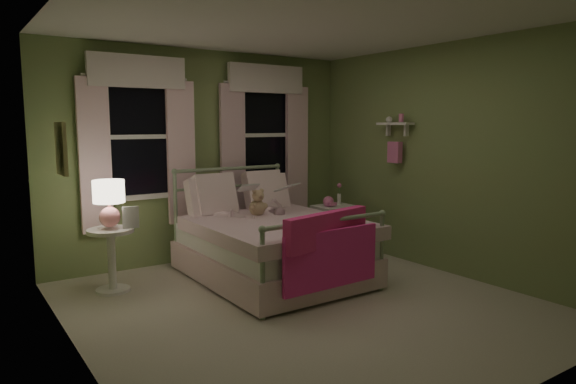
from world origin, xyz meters
TOP-DOWN VIEW (x-y plane):
  - room_shell at (0.00, 0.00)m, footprint 4.20×4.20m
  - bed at (0.19, 0.89)m, footprint 1.58×2.04m
  - pink_throw at (0.19, -0.14)m, footprint 1.10×0.33m
  - child_left at (-0.09, 1.31)m, footprint 0.32×0.26m
  - child_right at (0.47, 1.31)m, footprint 0.37×0.32m
  - book_left at (-0.09, 1.06)m, footprint 0.22×0.17m
  - book_right at (0.47, 1.06)m, footprint 0.22×0.18m
  - teddy_bear at (0.19, 1.15)m, footprint 0.23×0.19m
  - nightstand_left at (-1.38, 1.40)m, footprint 0.46×0.46m
  - table_lamp at (-1.38, 1.40)m, footprint 0.31×0.31m
  - book_nightstand at (-1.28, 1.32)m, footprint 0.21×0.25m
  - nightstand_right at (1.43, 1.28)m, footprint 0.50×0.40m
  - pink_toy at (1.33, 1.28)m, footprint 0.14×0.18m
  - bud_vase at (1.55, 1.33)m, footprint 0.06×0.06m
  - window_left at (-0.85, 2.03)m, footprint 1.34×0.13m
  - window_right at (0.85, 2.03)m, footprint 1.34×0.13m
  - wall_shelf at (1.90, 0.70)m, footprint 0.15×0.50m
  - framed_picture at (-1.95, 0.60)m, footprint 0.03×0.32m

SIDE VIEW (x-z plane):
  - bed at x=0.19m, z-range -0.21..0.98m
  - nightstand_left at x=-1.38m, z-range 0.09..0.74m
  - nightstand_right at x=1.43m, z-range 0.23..0.87m
  - pink_throw at x=0.19m, z-range 0.26..0.96m
  - book_nightstand at x=-1.28m, z-range 0.65..0.67m
  - pink_toy at x=1.33m, z-range 0.64..0.78m
  - bud_vase at x=1.55m, z-range 0.65..0.93m
  - teddy_bear at x=0.19m, z-range 0.64..0.95m
  - child_right at x=0.47m, z-range 0.57..1.22m
  - book_right at x=0.47m, z-range 0.79..1.05m
  - child_left at x=-0.09m, z-range 0.57..1.31m
  - table_lamp at x=-1.38m, z-range 0.72..1.19m
  - book_left at x=-0.09m, z-range 0.83..1.09m
  - room_shell at x=0.00m, z-range -0.80..3.40m
  - framed_picture at x=-1.95m, z-range 1.29..1.71m
  - wall_shelf at x=1.90m, z-range 1.22..1.82m
  - window_left at x=-0.85m, z-range 0.64..2.60m
  - window_right at x=0.85m, z-range 0.64..2.60m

